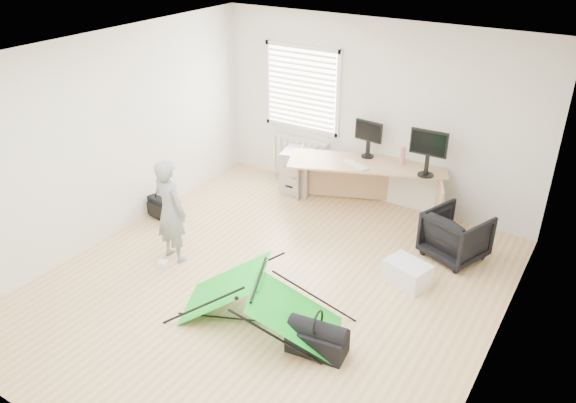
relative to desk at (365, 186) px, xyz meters
The scene contains 18 objects.
ground 2.38m from the desk, 92.88° to the right, with size 5.50×5.50×0.00m, color tan.
back_wall 1.06m from the desk, 106.21° to the left, with size 5.00×0.02×2.70m, color silver.
window 1.80m from the desk, 164.48° to the left, with size 1.20×0.06×1.20m, color silver.
radiator 1.36m from the desk, 166.10° to the left, with size 1.00×0.12×0.60m, color silver.
desk is the anchor object (origin of this frame).
filing_cabinet 1.17m from the desk, behind, with size 0.45×0.59×0.69m, color #96979B.
monitor_left 0.62m from the desk, 113.43° to the left, with size 0.43×0.09×0.41m, color black.
monitor_right 1.07m from the desk, ahead, with size 0.50×0.11×0.48m, color black.
keyboard 0.45m from the desk, 113.73° to the right, with size 0.42×0.14×0.02m, color beige.
thermos 0.71m from the desk, 22.83° to the left, with size 0.07×0.07×0.26m, color #C56E7D.
office_chair 1.63m from the desk, 20.29° to the right, with size 0.68×0.70×0.63m, color black.
person 2.92m from the desk, 121.03° to the right, with size 0.50×0.33×1.36m, color gray.
kite 2.97m from the desk, 86.86° to the right, with size 1.83×0.81×0.57m, color #11B822, non-canonical shape.
storage_crate 1.90m from the desk, 49.21° to the right, with size 0.50×0.35×0.28m, color white.
tote_bag 1.48m from the desk, 169.00° to the left, with size 0.35×0.15×0.41m, color #1D7C7A.
laptop_bag 2.99m from the desk, 142.23° to the right, with size 0.43×0.13×0.32m, color black.
white_box 3.13m from the desk, 117.25° to the right, with size 0.11×0.11×0.11m, color silver.
duffel_bag 3.17m from the desk, 73.27° to the right, with size 0.59×0.30×0.26m, color black.
Camera 1 is at (3.09, -4.52, 3.97)m, focal length 35.00 mm.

